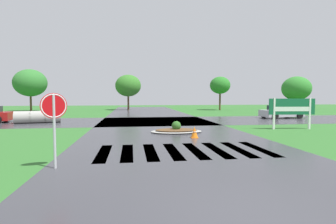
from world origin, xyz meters
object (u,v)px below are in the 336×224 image
car_blue_compact (281,112)px  traffic_cone (194,133)px  median_island (176,130)px  stop_sign (54,113)px  estate_billboard (292,108)px  drainage_pipe_stack (38,117)px

car_blue_compact → traffic_cone: (-11.57, -11.07, -0.33)m
median_island → traffic_cone: (0.57, -2.28, 0.15)m
stop_sign → median_island: size_ratio=0.74×
estate_billboard → drainage_pipe_stack: bearing=-16.1°
stop_sign → drainage_pipe_stack: bearing=85.6°
stop_sign → estate_billboard: (12.82, 7.85, -0.28)m
median_island → drainage_pipe_stack: bearing=145.5°
car_blue_compact → drainage_pipe_stack: car_blue_compact is taller
car_blue_compact → drainage_pipe_stack: 22.48m
stop_sign → car_blue_compact: size_ratio=0.53×
drainage_pipe_stack → traffic_cone: size_ratio=6.00×
drainage_pipe_stack → estate_billboard: bearing=-20.1°
median_island → car_blue_compact: (12.13, 8.78, 0.48)m
median_island → traffic_cone: size_ratio=5.21×
median_island → drainage_pipe_stack: drainage_pipe_stack is taller
stop_sign → median_island: (4.99, 7.41, -1.55)m
stop_sign → drainage_pipe_stack: stop_sign is taller
median_island → traffic_cone: bearing=-76.0°
estate_billboard → traffic_cone: size_ratio=5.25×
stop_sign → car_blue_compact: stop_sign is taller
stop_sign → traffic_cone: size_ratio=3.83×
stop_sign → estate_billboard: bearing=7.1°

